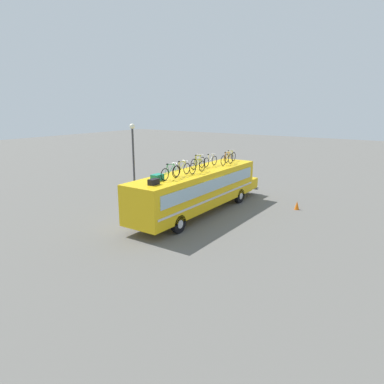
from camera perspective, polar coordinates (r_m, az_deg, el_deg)
The scene contains 13 objects.
ground_plane at distance 22.64m, azimuth 0.83°, elevation -3.54°, with size 120.00×120.00×0.00m, color #605E59.
bus at distance 22.37m, azimuth 1.15°, elevation 0.61°, with size 12.69×2.54×2.81m.
luggage_bag_1 at distance 18.17m, azimuth -6.30°, elevation 1.66°, with size 0.61×0.33×0.31m, color black.
luggage_bag_2 at distance 19.25m, azimuth -5.70°, elevation 2.41°, with size 0.66×0.46×0.33m, color #1E7F66.
rooftop_bicycle_1 at distance 19.45m, azimuth -3.56°, elevation 3.22°, with size 1.70×0.44×0.92m.
rooftop_bicycle_2 at distance 20.50m, azimuth -1.68°, elevation 3.77°, with size 1.67×0.44×0.89m.
rooftop_bicycle_3 at distance 21.28m, azimuth 0.89°, elevation 4.17°, with size 1.73×0.44×0.90m.
rooftop_bicycle_4 at distance 22.70m, azimuth 0.98°, elevation 4.83°, with size 1.68×0.44×0.94m.
rooftop_bicycle_5 at distance 23.69m, azimuth 3.03°, elevation 5.12°, with size 1.70×0.44×0.86m.
rooftop_bicycle_6 at distance 24.42m, azimuth 5.76°, elevation 5.39°, with size 1.74×0.44×0.92m.
rooftop_bicycle_7 at distance 25.65m, azimuth 6.25°, elevation 5.75°, with size 1.70×0.44×0.87m.
traffic_cone at distance 24.46m, azimuth 16.81°, elevation -2.10°, with size 0.32×0.32×0.58m, color orange.
street_lamp at distance 24.82m, azimuth -9.60°, elevation 6.24°, with size 0.37×0.37×5.62m.
Camera 1 is at (-18.01, -11.90, 6.83)m, focal length 32.55 mm.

